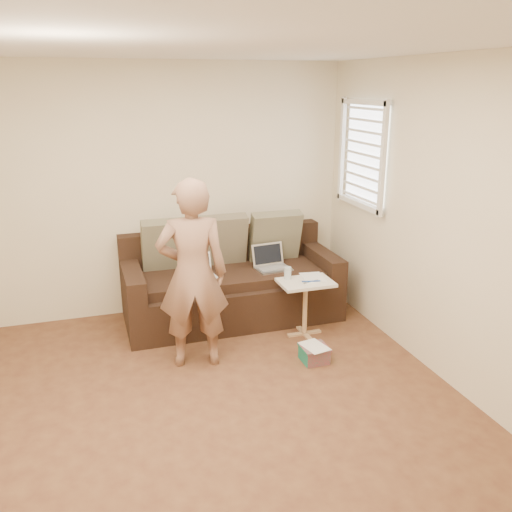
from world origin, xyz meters
The scene contains 18 objects.
floor centered at (0.00, 0.00, 0.00)m, with size 4.50×4.50×0.00m, color #4F2B1D.
ceiling centered at (0.00, 0.00, 2.60)m, with size 4.50×4.50×0.00m, color white.
wall_back centered at (0.00, 2.25, 1.30)m, with size 4.00×4.00×0.00m, color beige.
wall_front centered at (0.00, -2.25, 1.30)m, with size 4.00×4.00×0.00m, color beige.
wall_right centered at (2.00, 0.00, 1.30)m, with size 4.50×4.50×0.00m, color beige.
window_blinds centered at (1.95, 1.50, 1.70)m, with size 0.12×0.88×1.08m, color white, non-canonical shape.
sofa centered at (0.65, 1.77, 0.42)m, with size 2.20×0.95×0.85m, color black, non-canonical shape.
pillow_left centered at (0.05, 2.01, 0.79)m, with size 0.55×0.14×0.55m, color #66624B, non-canonical shape.
pillow_mid centered at (0.60, 2.01, 0.79)m, with size 0.55×0.14×0.55m, color brown, non-canonical shape.
pillow_right centered at (1.20, 1.97, 0.79)m, with size 0.55×0.14×0.55m, color #66624B, non-canonical shape.
laptop_silver centered at (1.08, 1.68, 0.52)m, with size 0.35×0.25×0.23m, color #B7BABC, non-canonical shape.
laptop_white centered at (0.30, 1.66, 0.52)m, with size 0.31×0.22×0.22m, color white, non-canonical shape.
person centered at (0.08, 0.93, 0.83)m, with size 0.61×0.41×1.66m, color #8D5E4C.
side_table centered at (1.22, 1.15, 0.28)m, with size 0.51×0.36×0.56m, color silver, non-canonical shape.
drinking_glass centered at (1.08, 1.26, 0.62)m, with size 0.07×0.07×0.12m, color silver, non-canonical shape.
scissors centered at (1.26, 1.10, 0.57)m, with size 0.18×0.10×0.02m, color silver, non-canonical shape.
paper_on_table centered at (1.33, 1.21, 0.56)m, with size 0.21×0.30×0.00m, color white, non-canonical shape.
striped_box centered at (1.09, 0.62, 0.07)m, with size 0.24×0.24×0.15m, color #C21D3D, non-canonical shape.
Camera 1 is at (-0.74, -3.37, 2.38)m, focal length 38.19 mm.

